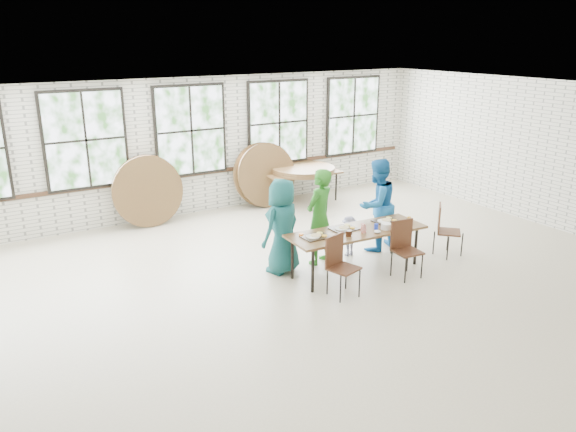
% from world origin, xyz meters
% --- Properties ---
extents(room, '(12.00, 12.00, 12.00)m').
position_xyz_m(room, '(0.00, 4.44, 1.83)').
color(room, beige).
rests_on(room, ground).
extents(dining_table, '(2.44, 0.93, 0.74)m').
position_xyz_m(dining_table, '(1.08, -0.04, 0.69)').
color(dining_table, brown).
rests_on(dining_table, ground).
extents(chair_near_left, '(0.52, 0.51, 0.95)m').
position_xyz_m(chair_near_left, '(0.31, -0.60, 0.56)').
color(chair_near_left, '#492818').
rests_on(chair_near_left, ground).
extents(chair_near_right, '(0.46, 0.45, 0.95)m').
position_xyz_m(chair_near_right, '(1.65, -0.58, 0.56)').
color(chair_near_right, '#492818').
rests_on(chair_near_right, ground).
extents(chair_spare, '(0.58, 0.58, 0.95)m').
position_xyz_m(chair_spare, '(2.89, -0.26, 0.56)').
color(chair_spare, '#492818').
rests_on(chair_spare, ground).
extents(adult_teal, '(0.92, 0.75, 1.62)m').
position_xyz_m(adult_teal, '(0.02, 0.61, 0.81)').
color(adult_teal, '#18575B').
rests_on(adult_teal, ground).
extents(adult_green, '(0.73, 0.61, 1.70)m').
position_xyz_m(adult_green, '(0.77, 0.61, 0.85)').
color(adult_green, '#256F1D').
rests_on(adult_green, ground).
extents(toddler, '(0.48, 0.28, 0.74)m').
position_xyz_m(toddler, '(1.43, 0.61, 0.37)').
color(toddler, '#191645').
rests_on(toddler, ground).
extents(adult_blue, '(0.93, 0.78, 1.72)m').
position_xyz_m(adult_blue, '(2.04, 0.61, 0.86)').
color(adult_blue, '#1761A7').
rests_on(adult_blue, ground).
extents(storage_table, '(1.86, 0.91, 0.74)m').
position_xyz_m(storage_table, '(2.55, 3.90, 0.69)').
color(storage_table, brown).
rests_on(storage_table, ground).
extents(tabletop_clutter, '(2.03, 0.66, 0.11)m').
position_xyz_m(tabletop_clutter, '(1.17, -0.07, 0.77)').
color(tabletop_clutter, black).
rests_on(tabletop_clutter, dining_table).
extents(round_tops_stacked, '(1.50, 1.50, 0.13)m').
position_xyz_m(round_tops_stacked, '(2.55, 3.90, 0.80)').
color(round_tops_stacked, brown).
rests_on(round_tops_stacked, storage_table).
extents(round_tops_leaning, '(4.33, 0.45, 1.49)m').
position_xyz_m(round_tops_leaning, '(0.27, 4.16, 0.73)').
color(round_tops_leaning, brown).
rests_on(round_tops_leaning, ground).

